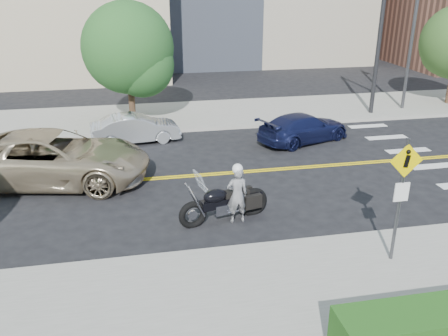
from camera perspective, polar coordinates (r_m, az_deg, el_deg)
ground_plane at (r=16.38m, az=-4.77°, el=-1.01°), size 120.00×120.00×0.00m
sidewalk_near at (r=9.92m, az=0.51°, el=-17.38°), size 60.00×5.00×0.15m
sidewalk_far at (r=23.43m, az=-6.93°, el=6.19°), size 60.00×5.00×0.15m
lamp_post at (r=25.53m, az=21.85°, el=15.46°), size 0.16×0.16×8.00m
traffic_light at (r=23.24m, az=19.59°, el=16.56°), size 0.28×4.50×7.00m
pedestrian_sign at (r=11.33m, az=20.57°, el=-2.41°), size 0.78×0.08×3.00m
motorcyclist at (r=13.02m, az=1.61°, el=-3.06°), size 0.61×0.41×1.73m
motorcycle at (r=13.13m, az=0.09°, el=-3.18°), size 2.71×1.39×1.58m
suv at (r=16.52m, az=-19.86°, el=1.14°), size 6.68×4.04×1.73m
parked_car_silver at (r=19.91m, az=-10.60°, el=4.69°), size 3.72×1.68×1.18m
parked_car_blue at (r=19.95m, az=9.57°, el=4.79°), size 4.40×3.02×1.18m
tree_far_a at (r=21.88m, az=-11.49°, el=13.96°), size 4.04×4.04×5.52m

